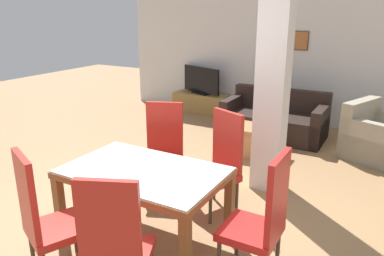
% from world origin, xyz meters
% --- Properties ---
extents(ground_plane, '(18.00, 18.00, 0.00)m').
position_xyz_m(ground_plane, '(0.00, 0.00, 0.00)').
color(ground_plane, '#99724A').
extents(back_wall, '(7.20, 0.09, 2.70)m').
position_xyz_m(back_wall, '(0.00, 4.74, 1.35)').
color(back_wall, silver).
rests_on(back_wall, ground_plane).
extents(divider_pillar, '(0.35, 0.30, 2.70)m').
position_xyz_m(divider_pillar, '(0.67, 1.67, 1.35)').
color(divider_pillar, silver).
rests_on(divider_pillar, ground_plane).
extents(dining_table, '(1.49, 0.95, 0.73)m').
position_xyz_m(dining_table, '(0.00, 0.00, 0.58)').
color(dining_table, brown).
rests_on(dining_table, ground_plane).
extents(dining_chair_far_left, '(0.60, 0.60, 1.12)m').
position_xyz_m(dining_chair_far_left, '(-0.37, 0.89, 0.57)').
color(dining_chair_far_left, red).
rests_on(dining_chair_far_left, ground_plane).
extents(dining_chair_near_right, '(0.61, 0.61, 1.12)m').
position_xyz_m(dining_chair_near_right, '(0.37, -0.86, 0.57)').
color(dining_chair_near_right, '#B4261F').
rests_on(dining_chair_near_right, ground_plane).
extents(dining_chair_near_left, '(0.61, 0.61, 1.12)m').
position_xyz_m(dining_chair_near_left, '(-0.38, -0.84, 0.57)').
color(dining_chair_near_left, red).
rests_on(dining_chair_near_left, ground_plane).
extents(dining_chair_far_right, '(0.60, 0.60, 1.12)m').
position_xyz_m(dining_chair_far_right, '(0.37, 0.88, 0.57)').
color(dining_chair_far_right, red).
rests_on(dining_chair_far_right, ground_plane).
extents(dining_chair_head_right, '(0.46, 0.46, 1.12)m').
position_xyz_m(dining_chair_head_right, '(1.17, 0.00, 0.57)').
color(dining_chair_head_right, red).
rests_on(dining_chair_head_right, ground_plane).
extents(sofa, '(1.73, 0.90, 0.80)m').
position_xyz_m(sofa, '(0.13, 3.67, 0.28)').
color(sofa, black).
rests_on(sofa, ground_plane).
extents(armchair, '(1.11, 1.11, 0.86)m').
position_xyz_m(armchair, '(1.78, 3.39, 0.30)').
color(armchair, gray).
rests_on(armchair, ground_plane).
extents(coffee_table, '(0.67, 0.54, 0.45)m').
position_xyz_m(coffee_table, '(0.19, 2.62, 0.23)').
color(coffee_table, '#A97243').
rests_on(coffee_table, ground_plane).
extents(bottle, '(0.07, 0.07, 0.26)m').
position_xyz_m(bottle, '(0.36, 2.53, 0.55)').
color(bottle, '#4C2D14').
rests_on(bottle, coffee_table).
extents(tv_stand, '(1.23, 0.40, 0.41)m').
position_xyz_m(tv_stand, '(-1.77, 4.46, 0.21)').
color(tv_stand, '#A17A3F').
rests_on(tv_stand, ground_plane).
extents(tv_screen, '(1.00, 0.39, 0.58)m').
position_xyz_m(tv_screen, '(-1.77, 4.46, 0.70)').
color(tv_screen, black).
rests_on(tv_screen, tv_stand).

